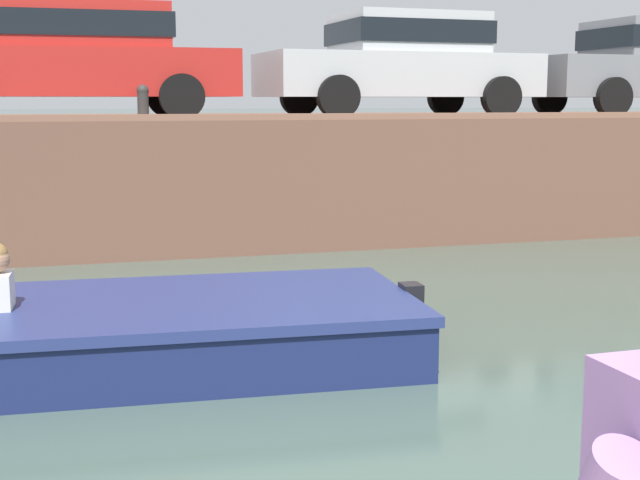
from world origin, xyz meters
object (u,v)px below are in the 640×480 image
motorboat_passing (68,337)px  mooring_bollard_mid (143,101)px  car_centre_silver (401,60)px  car_left_inner_red (79,56)px

motorboat_passing → mooring_bollard_mid: size_ratio=13.14×
motorboat_passing → car_centre_silver: (5.07, 6.14, 2.34)m
car_left_inner_red → car_centre_silver: size_ratio=1.04×
car_centre_silver → car_left_inner_red: bearing=-180.0°
car_centre_silver → mooring_bollard_mid: 4.33m
car_left_inner_red → mooring_bollard_mid: bearing=-64.3°
car_left_inner_red → car_centre_silver: bearing=0.0°
motorboat_passing → car_left_inner_red: (0.33, 6.14, 2.34)m
motorboat_passing → car_left_inner_red: size_ratio=1.34×
motorboat_passing → car_left_inner_red: 6.58m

